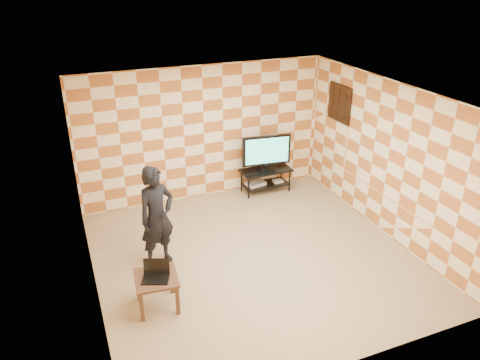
# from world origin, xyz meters

# --- Properties ---
(floor) EXTENTS (5.00, 5.00, 0.00)m
(floor) POSITION_xyz_m (0.00, 0.00, 0.00)
(floor) COLOR tan
(floor) RESTS_ON ground
(wall_back) EXTENTS (5.00, 0.02, 2.70)m
(wall_back) POSITION_xyz_m (0.00, 2.50, 1.35)
(wall_back) COLOR #F6E3B4
(wall_back) RESTS_ON ground
(wall_front) EXTENTS (5.00, 0.02, 2.70)m
(wall_front) POSITION_xyz_m (0.00, -2.50, 1.35)
(wall_front) COLOR #F6E3B4
(wall_front) RESTS_ON ground
(wall_left) EXTENTS (0.02, 5.00, 2.70)m
(wall_left) POSITION_xyz_m (-2.50, 0.00, 1.35)
(wall_left) COLOR #F6E3B4
(wall_left) RESTS_ON ground
(wall_right) EXTENTS (0.02, 5.00, 2.70)m
(wall_right) POSITION_xyz_m (2.50, 0.00, 1.35)
(wall_right) COLOR #F6E3B4
(wall_right) RESTS_ON ground
(ceiling) EXTENTS (5.00, 5.00, 0.02)m
(ceiling) POSITION_xyz_m (0.00, 0.00, 2.70)
(ceiling) COLOR white
(ceiling) RESTS_ON wall_back
(wall_art) EXTENTS (0.04, 0.72, 0.72)m
(wall_art) POSITION_xyz_m (2.47, 1.55, 1.95)
(wall_art) COLOR black
(wall_art) RESTS_ON wall_right
(tv_stand) EXTENTS (1.07, 0.48, 0.50)m
(tv_stand) POSITION_xyz_m (1.22, 2.16, 0.37)
(tv_stand) COLOR black
(tv_stand) RESTS_ON floor
(tv) EXTENTS (1.02, 0.23, 0.74)m
(tv) POSITION_xyz_m (1.22, 2.16, 0.91)
(tv) COLOR black
(tv) RESTS_ON tv_stand
(dvd_player) EXTENTS (0.43, 0.34, 0.07)m
(dvd_player) POSITION_xyz_m (1.00, 2.20, 0.21)
(dvd_player) COLOR #B2B2B5
(dvd_player) RESTS_ON tv_stand
(game_console) EXTENTS (0.21, 0.15, 0.05)m
(game_console) POSITION_xyz_m (1.50, 2.14, 0.20)
(game_console) COLOR silver
(game_console) RESTS_ON tv_stand
(side_table) EXTENTS (0.63, 0.63, 0.50)m
(side_table) POSITION_xyz_m (-1.74, -0.60, 0.41)
(side_table) COLOR #3C2413
(side_table) RESTS_ON floor
(laptop) EXTENTS (0.44, 0.40, 0.24)m
(laptop) POSITION_xyz_m (-1.73, -0.61, 0.55)
(laptop) COLOR black
(laptop) RESTS_ON side_table
(person) EXTENTS (0.72, 0.60, 1.68)m
(person) POSITION_xyz_m (-1.46, 0.45, 0.84)
(person) COLOR black
(person) RESTS_ON floor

